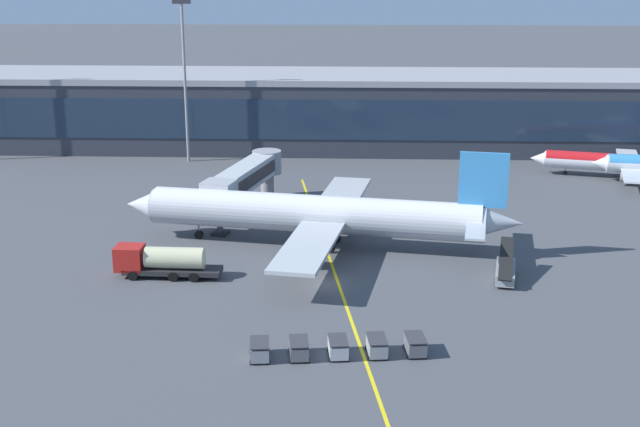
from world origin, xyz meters
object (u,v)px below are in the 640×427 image
Objects in this scene: fuel_tanker at (161,261)px; belt_loader at (505,271)px; baggage_cart_4 at (415,345)px; commuter_jet_far at (625,163)px; baggage_cart_2 at (338,347)px; baggage_cart_3 at (377,346)px; main_airliner at (316,214)px; baggage_cart_0 at (260,350)px; baggage_cart_1 at (299,348)px.

belt_loader is (35.00, 0.54, -0.76)m from fuel_tanker.
fuel_tanker is 29.79m from baggage_cart_4.
baggage_cart_2 is at bearing -124.53° from commuter_jet_far.
baggage_cart_4 is at bearing 6.48° from baggage_cart_3.
baggage_cart_2 is (2.97, -27.44, -3.09)m from main_airliner.
main_airliner reaches higher than fuel_tanker.
main_airliner is 16.13× the size of baggage_cart_3.
baggage_cart_0 is 9.60m from baggage_cart_3.
baggage_cart_1 is at bearing 6.48° from baggage_cart_0.
baggage_cart_0 is at bearing -96.85° from main_airliner.
main_airliner is 54.90m from commuter_jet_far.
baggage_cart_0 is 12.80m from baggage_cart_4.
baggage_cart_4 is at bearing 6.48° from baggage_cart_2.
baggage_cart_1 is 6.40m from baggage_cart_3.
baggage_cart_4 is at bearing 6.48° from baggage_cart_0.
baggage_cart_1 is at bearing -137.40° from belt_loader.
belt_loader is 2.50× the size of baggage_cart_4.
baggage_cart_4 is (9.54, 1.08, 0.00)m from baggage_cart_1.
baggage_cart_3 is (9.54, 1.08, 0.00)m from baggage_cart_0.
belt_loader is 2.50× the size of baggage_cart_0.
fuel_tanker is at bearing 146.15° from baggage_cart_4.
baggage_cart_1 is 74.91m from commuter_jet_far.
main_airliner is at bearing 102.80° from baggage_cart_3.
belt_loader is at bearing 52.45° from baggage_cart_3.
baggage_cart_1 is at bearing -126.38° from commuter_jet_far.
baggage_cart_4 is at bearing -33.85° from fuel_tanker.
baggage_cart_0 and baggage_cart_2 have the same top height.
baggage_cart_4 is (24.73, -16.59, -0.96)m from fuel_tanker.
baggage_cart_0 is at bearing -173.52° from baggage_cart_4.
baggage_cart_1 is at bearing -173.52° from baggage_cart_2.
fuel_tanker is 3.87× the size of baggage_cart_0.
baggage_cart_1 is 1.00× the size of baggage_cart_3.
baggage_cart_0 is at bearing -128.12° from commuter_jet_far.
fuel_tanker is 73.29m from commuter_jet_far.
baggage_cart_4 is at bearing 6.48° from baggage_cart_1.
main_airliner is 27.77m from baggage_cart_2.
belt_loader is 48.78m from commuter_jet_far.
main_airliner is 27.94m from baggage_cart_3.
belt_loader is 2.50× the size of baggage_cart_2.
commuter_jet_far reaches higher than baggage_cart_4.
baggage_cart_0 is at bearing -141.06° from belt_loader.
main_airliner is 4.17× the size of fuel_tanker.
fuel_tanker is at bearing 141.82° from baggage_cart_3.
main_airliner is 16.13× the size of baggage_cart_1.
baggage_cart_2 is 72.77m from commuter_jet_far.
belt_loader is 24.39m from baggage_cart_2.
fuel_tanker is 3.87× the size of baggage_cart_4.
baggage_cart_3 is (6.15, -27.08, -3.09)m from main_airliner.
fuel_tanker is 3.87× the size of baggage_cart_1.
belt_loader reaches higher than baggage_cart_0.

